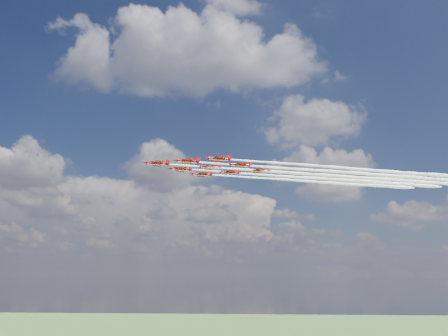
% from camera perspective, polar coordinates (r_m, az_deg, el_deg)
% --- Properties ---
extents(jet_lead, '(106.36, 43.25, 2.49)m').
position_cam_1_polar(jet_lead, '(176.02, 8.72, -0.62)').
color(jet_lead, '#A3090F').
extents(jet_row2_port, '(106.36, 43.25, 2.49)m').
position_cam_1_polar(jet_row2_port, '(174.94, 12.55, -0.36)').
color(jet_row2_port, '#A3090F').
extents(jet_row2_starb, '(106.36, 43.25, 2.49)m').
position_cam_1_polar(jet_row2_starb, '(185.91, 10.66, -1.24)').
color(jet_row2_starb, '#A3090F').
extents(jet_row3_port, '(106.36, 43.25, 2.49)m').
position_cam_1_polar(jet_row3_port, '(174.65, 16.41, -0.10)').
color(jet_row3_port, '#A3090F').
extents(jet_row3_centre, '(106.36, 43.25, 2.49)m').
position_cam_1_polar(jet_row3_centre, '(185.20, 14.29, -1.00)').
color(jet_row3_centre, '#A3090F').
extents(jet_row3_starb, '(106.36, 43.25, 2.49)m').
position_cam_1_polar(jet_row3_starb, '(196.01, 12.41, -1.80)').
color(jet_row3_starb, '#A3090F').
extents(jet_row4_port, '(106.36, 43.25, 2.49)m').
position_cam_1_polar(jet_row4_port, '(185.23, 17.94, -0.76)').
color(jet_row4_port, '#A3090F').
extents(jet_row4_starb, '(106.36, 43.25, 2.49)m').
position_cam_1_polar(jet_row4_starb, '(195.62, 15.85, -1.57)').
color(jet_row4_starb, '#A3090F').
extents(jet_tail, '(106.36, 43.25, 2.49)m').
position_cam_1_polar(jet_tail, '(195.96, 19.30, -1.34)').
color(jet_tail, '#A3090F').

